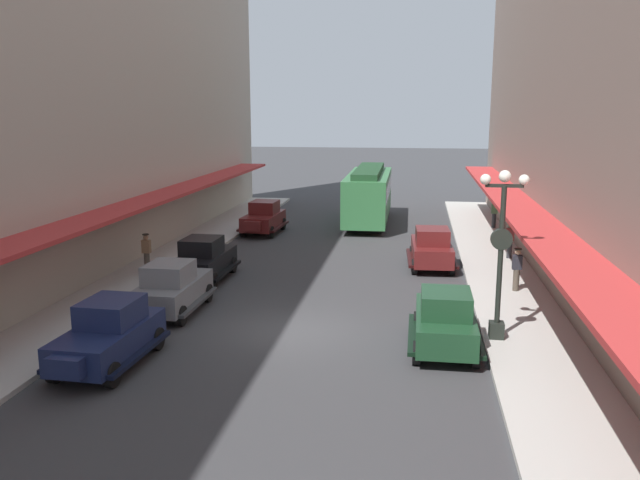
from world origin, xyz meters
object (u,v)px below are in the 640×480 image
object	(u,v)px
streetcar	(369,193)
pedestrian_1	(147,253)
lamp_post_with_clock	(501,248)
pedestrian_2	(510,240)
parked_car_2	(432,247)
pedestrian_0	(494,213)
pedestrian_3	(517,269)
parked_car_0	(172,286)
parked_car_1	(109,333)
parked_car_3	(204,258)
parked_car_5	(264,217)
fire_hydrant	(164,270)
parked_car_4	(445,319)

from	to	relation	value
streetcar	pedestrian_1	world-z (taller)	streetcar
lamp_post_with_clock	pedestrian_2	distance (m)	11.60
parked_car_2	pedestrian_0	world-z (taller)	parked_car_2
pedestrian_1	pedestrian_3	distance (m)	15.30
pedestrian_3	pedestrian_2	bearing A→B (deg)	85.08
parked_car_0	pedestrian_3	size ratio (longest dim) A/B	2.56
parked_car_1	pedestrian_2	distance (m)	19.49
parked_car_3	parked_car_5	world-z (taller)	same
parked_car_3	fire_hydrant	distance (m)	1.69
lamp_post_with_clock	pedestrian_0	bearing A→B (deg)	84.06
streetcar	pedestrian_1	size ratio (longest dim) A/B	5.76
parked_car_3	pedestrian_0	world-z (taller)	parked_car_3
parked_car_3	lamp_post_with_clock	world-z (taller)	lamp_post_with_clock
fire_hydrant	pedestrian_0	xyz separation A→B (m)	(14.76, 14.19, 0.45)
parked_car_5	parked_car_0	bearing A→B (deg)	-88.97
parked_car_1	pedestrian_3	bearing A→B (deg)	36.12
parked_car_1	fire_hydrant	size ratio (longest dim) A/B	5.25
parked_car_3	pedestrian_3	world-z (taller)	parked_car_3
parked_car_4	pedestrian_3	size ratio (longest dim) A/B	2.55
parked_car_1	lamp_post_with_clock	world-z (taller)	lamp_post_with_clock
parked_car_2	parked_car_1	bearing A→B (deg)	-125.34
parked_car_4	streetcar	bearing A→B (deg)	100.34
lamp_post_with_clock	pedestrian_2	size ratio (longest dim) A/B	3.09
pedestrian_2	pedestrian_3	bearing A→B (deg)	-94.92
parked_car_0	parked_car_3	size ratio (longest dim) A/B	1.00
parked_car_0	pedestrian_3	distance (m)	12.99
parked_car_1	lamp_post_with_clock	size ratio (longest dim) A/B	0.83
parked_car_1	parked_car_3	distance (m)	9.27
parked_car_0	lamp_post_with_clock	distance (m)	11.24
parked_car_0	parked_car_1	world-z (taller)	same
pedestrian_2	pedestrian_3	distance (m)	5.76
parked_car_0	fire_hydrant	size ratio (longest dim) A/B	5.21
parked_car_4	pedestrian_0	distance (m)	20.46
parked_car_0	pedestrian_2	bearing A→B (deg)	37.62
parked_car_5	lamp_post_with_clock	world-z (taller)	lamp_post_with_clock
pedestrian_3	parked_car_4	bearing A→B (deg)	-114.97
parked_car_2	streetcar	bearing A→B (deg)	108.36
parked_car_0	parked_car_4	world-z (taller)	same
parked_car_1	pedestrian_2	size ratio (longest dim) A/B	2.58
parked_car_5	fire_hydrant	xyz separation A→B (m)	(-1.52, -11.29, -0.38)
fire_hydrant	pedestrian_2	bearing A→B (deg)	22.81
parked_car_5	pedestrian_1	distance (m)	10.59
parked_car_1	pedestrian_0	size ratio (longest dim) A/B	2.58
parked_car_4	streetcar	world-z (taller)	streetcar
parked_car_3	streetcar	bearing A→B (deg)	68.74
lamp_post_with_clock	parked_car_5	bearing A→B (deg)	124.34
parked_car_4	parked_car_5	distance (m)	19.74
pedestrian_2	pedestrian_3	world-z (taller)	same
parked_car_5	pedestrian_3	size ratio (longest dim) A/B	2.58
parked_car_5	pedestrian_1	world-z (taller)	parked_car_5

